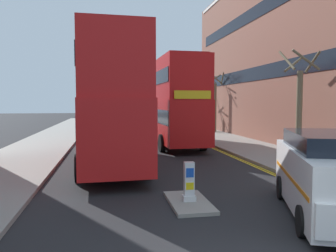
{
  "coord_description": "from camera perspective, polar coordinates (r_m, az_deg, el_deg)",
  "views": [
    {
      "loc": [
        -2.25,
        -4.19,
        2.89
      ],
      "look_at": [
        0.5,
        11.0,
        1.8
      ],
      "focal_mm": 35.88,
      "sensor_mm": 36.0,
      "label": 1
    }
  ],
  "objects": [
    {
      "name": "street_tree_mid",
      "position": [
        36.55,
        1.21,
        4.48
      ],
      "size": [
        1.87,
        1.9,
        6.26
      ],
      "color": "#6B6047",
      "rests_on": "sidewalk_right"
    },
    {
      "name": "kerb_line_inner",
      "position": [
        19.53,
        9.3,
        -4.51
      ],
      "size": [
        0.1,
        56.0,
        0.01
      ],
      "primitive_type": "cube",
      "color": "yellow",
      "rests_on": "ground"
    },
    {
      "name": "street_tree_far",
      "position": [
        31.46,
        7.88,
        3.67
      ],
      "size": [
        1.79,
        1.73,
        5.47
      ],
      "color": "#6B6047",
      "rests_on": "sidewalk_right"
    },
    {
      "name": "traffic_island",
      "position": [
        9.79,
        3.57,
        -12.83
      ],
      "size": [
        1.1,
        2.2,
        0.1
      ],
      "primitive_type": "cube",
      "color": "gray",
      "rests_on": "ground"
    },
    {
      "name": "kerb_line_outer",
      "position": [
        19.58,
        9.74,
        -4.49
      ],
      "size": [
        0.1,
        56.0,
        0.01
      ],
      "primitive_type": "cube",
      "color": "yellow",
      "rests_on": "ground"
    },
    {
      "name": "sidewalk_left",
      "position": [
        20.83,
        -21.99,
        -4.04
      ],
      "size": [
        4.0,
        80.0,
        0.14
      ],
      "primitive_type": "cube",
      "color": "gray",
      "rests_on": "ground"
    },
    {
      "name": "street_tree_near",
      "position": [
        18.02,
        21.38,
        3.43
      ],
      "size": [
        1.54,
        1.6,
        5.38
      ],
      "color": "#6B6047",
      "rests_on": "sidewalk_right"
    },
    {
      "name": "keep_left_bollard",
      "position": [
        9.64,
        3.59,
        -9.65
      ],
      "size": [
        0.36,
        0.28,
        1.11
      ],
      "color": "silver",
      "rests_on": "traffic_island"
    },
    {
      "name": "pedestrian_far",
      "position": [
        32.4,
        6.05,
        0.65
      ],
      "size": [
        0.34,
        0.22,
        1.62
      ],
      "color": "#2D2D38",
      "rests_on": "sidewalk_right"
    },
    {
      "name": "double_decker_bus_away",
      "position": [
        15.78,
        -10.03,
        4.48
      ],
      "size": [
        3.13,
        10.9,
        5.64
      ],
      "color": "red",
      "rests_on": "ground"
    },
    {
      "name": "townhouse_terrace_right",
      "position": [
        28.58,
        23.75,
        11.08
      ],
      "size": [
        10.08,
        28.0,
        13.12
      ],
      "color": "brown",
      "rests_on": "ground"
    },
    {
      "name": "sidewalk_right",
      "position": [
        22.19,
        13.08,
        -3.37
      ],
      "size": [
        4.0,
        80.0,
        0.14
      ],
      "primitive_type": "cube",
      "color": "gray",
      "rests_on": "ground"
    },
    {
      "name": "double_decker_bus_oncoming",
      "position": [
        22.95,
        0.43,
        4.38
      ],
      "size": [
        3.04,
        10.88,
        5.64
      ],
      "color": "red",
      "rests_on": "ground"
    },
    {
      "name": "taxi_minivan",
      "position": [
        9.33,
        25.85,
        -7.61
      ],
      "size": [
        3.42,
        5.16,
        2.12
      ],
      "color": "white",
      "rests_on": "ground"
    }
  ]
}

